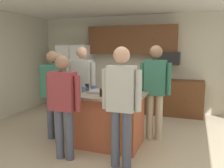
{
  "coord_description": "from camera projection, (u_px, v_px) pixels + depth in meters",
  "views": [
    {
      "loc": [
        1.25,
        -3.66,
        1.7
      ],
      "look_at": [
        -0.18,
        0.4,
        1.05
      ],
      "focal_mm": 37.76,
      "sensor_mm": 36.0,
      "label": 1
    }
  ],
  "objects": [
    {
      "name": "refrigerator",
      "position": [
        76.0,
        76.0,
        6.82
      ],
      "size": [
        0.89,
        0.76,
        1.8
      ],
      "color": "white",
      "rests_on": "ground"
    },
    {
      "name": "glass_dark_ale",
      "position": [
        87.0,
        87.0,
        4.39
      ],
      "size": [
        0.07,
        0.07,
        0.13
      ],
      "color": "black",
      "rests_on": "kitchen_island"
    },
    {
      "name": "person_host_foreground",
      "position": [
        63.0,
        101.0,
        3.54
      ],
      "size": [
        0.57,
        0.22,
        1.6
      ],
      "rotation": [
        0.0,
        0.0,
        1.06
      ],
      "color": "#4C5166",
      "rests_on": "ground"
    },
    {
      "name": "person_guest_by_door",
      "position": [
        121.0,
        99.0,
        3.26
      ],
      "size": [
        0.57,
        0.23,
        1.73
      ],
      "rotation": [
        0.0,
        0.0,
        2.18
      ],
      "color": "#4C5166",
      "rests_on": "ground"
    },
    {
      "name": "cabinet_run_upper",
      "position": [
        132.0,
        40.0,
        6.35
      ],
      "size": [
        2.4,
        0.38,
        0.75
      ],
      "color": "brown"
    },
    {
      "name": "back_wall",
      "position": [
        147.0,
        63.0,
        6.49
      ],
      "size": [
        6.4,
        0.1,
        2.6
      ],
      "primitive_type": "cube",
      "color": "beige",
      "rests_on": "ground"
    },
    {
      "name": "person_elder_center",
      "position": [
        53.0,
        89.0,
        4.33
      ],
      "size": [
        0.57,
        0.22,
        1.66
      ],
      "rotation": [
        0.0,
        0.0,
        0.09
      ],
      "color": "#4C5166",
      "rests_on": "ground"
    },
    {
      "name": "glass_short_whisky",
      "position": [
        122.0,
        92.0,
        3.87
      ],
      "size": [
        0.07,
        0.07,
        0.13
      ],
      "color": "black",
      "rests_on": "kitchen_island"
    },
    {
      "name": "floor",
      "position": [
        114.0,
        148.0,
        4.08
      ],
      "size": [
        7.04,
        7.04,
        0.0
      ],
      "primitive_type": "plane",
      "color": "#B7A88E",
      "rests_on": "ground"
    },
    {
      "name": "serving_tray",
      "position": [
        102.0,
        92.0,
        4.14
      ],
      "size": [
        0.44,
        0.3,
        0.04
      ],
      "color": "#B7B7BC",
      "rests_on": "kitchen_island"
    },
    {
      "name": "person_guest_left",
      "position": [
        83.0,
        83.0,
        4.84
      ],
      "size": [
        0.57,
        0.23,
        1.73
      ],
      "rotation": [
        0.0,
        0.0,
        -0.65
      ],
      "color": "#4C5166",
      "rests_on": "ground"
    },
    {
      "name": "tumbler_amber",
      "position": [
        102.0,
        93.0,
        3.83
      ],
      "size": [
        0.06,
        0.06,
        0.12
      ],
      "color": "black",
      "rests_on": "kitchen_island"
    },
    {
      "name": "microwave_over_range",
      "position": [
        168.0,
        58.0,
        5.99
      ],
      "size": [
        0.56,
        0.4,
        0.32
      ],
      "primitive_type": "cube",
      "color": "black"
    },
    {
      "name": "mug_blue_stoneware",
      "position": [
        94.0,
        88.0,
        4.42
      ],
      "size": [
        0.13,
        0.09,
        0.09
      ],
      "color": "#4C6B99",
      "rests_on": "kitchen_island"
    },
    {
      "name": "mug_ceramic_white",
      "position": [
        84.0,
        89.0,
        4.26
      ],
      "size": [
        0.13,
        0.08,
        0.1
      ],
      "color": "#4C6B99",
      "rests_on": "kitchen_island"
    },
    {
      "name": "cabinet_run_lower",
      "position": [
        167.0,
        97.0,
        6.12
      ],
      "size": [
        1.8,
        0.63,
        0.9
      ],
      "color": "brown",
      "rests_on": "ground"
    },
    {
      "name": "person_guest_right",
      "position": [
        155.0,
        86.0,
        4.32
      ],
      "size": [
        0.57,
        0.23,
        1.76
      ],
      "rotation": [
        0.0,
        0.0,
        -2.53
      ],
      "color": "tan",
      "rests_on": "ground"
    },
    {
      "name": "kitchen_island",
      "position": [
        106.0,
        119.0,
        4.16
      ],
      "size": [
        1.33,
        0.91,
        0.92
      ],
      "color": "#AD5638",
      "rests_on": "ground"
    }
  ]
}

